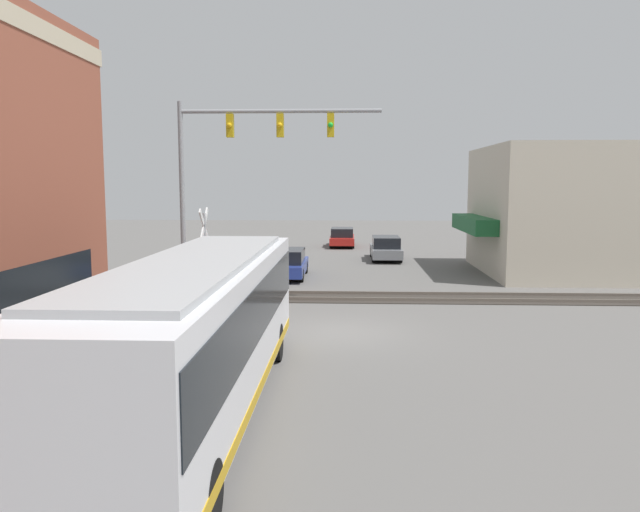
{
  "coord_description": "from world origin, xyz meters",
  "views": [
    {
      "loc": [
        -19.68,
        -0.27,
        4.77
      ],
      "look_at": [
        3.57,
        0.79,
        2.04
      ],
      "focal_mm": 35.0,
      "sensor_mm": 36.0,
      "label": 1
    }
  ],
  "objects_px": {
    "parked_car_red": "(342,238)",
    "city_bus": "(198,328)",
    "parked_car_grey": "(386,249)",
    "pedestrian_at_crossing": "(212,280)",
    "crossing_signal": "(204,246)",
    "parked_car_blue": "(288,264)"
  },
  "relations": [
    {
      "from": "city_bus",
      "to": "crossing_signal",
      "type": "bearing_deg",
      "value": 12.42
    },
    {
      "from": "pedestrian_at_crossing",
      "to": "parked_car_blue",
      "type": "bearing_deg",
      "value": -22.04
    },
    {
      "from": "crossing_signal",
      "to": "pedestrian_at_crossing",
      "type": "distance_m",
      "value": 1.71
    },
    {
      "from": "crossing_signal",
      "to": "pedestrian_at_crossing",
      "type": "relative_size",
      "value": 2.3
    },
    {
      "from": "city_bus",
      "to": "parked_car_blue",
      "type": "bearing_deg",
      "value": 0.0
    },
    {
      "from": "crossing_signal",
      "to": "parked_car_red",
      "type": "distance_m",
      "value": 23.38
    },
    {
      "from": "city_bus",
      "to": "pedestrian_at_crossing",
      "type": "bearing_deg",
      "value": 11.31
    },
    {
      "from": "pedestrian_at_crossing",
      "to": "crossing_signal",
      "type": "bearing_deg",
      "value": 176.43
    },
    {
      "from": "pedestrian_at_crossing",
      "to": "parked_car_red",
      "type": "bearing_deg",
      "value": -13.17
    },
    {
      "from": "crossing_signal",
      "to": "pedestrian_at_crossing",
      "type": "height_order",
      "value": "crossing_signal"
    },
    {
      "from": "crossing_signal",
      "to": "parked_car_red",
      "type": "relative_size",
      "value": 0.83
    },
    {
      "from": "parked_car_blue",
      "to": "parked_car_grey",
      "type": "bearing_deg",
      "value": -35.46
    },
    {
      "from": "parked_car_grey",
      "to": "parked_car_red",
      "type": "bearing_deg",
      "value": 19.16
    },
    {
      "from": "parked_car_blue",
      "to": "city_bus",
      "type": "bearing_deg",
      "value": 180.0
    },
    {
      "from": "city_bus",
      "to": "pedestrian_at_crossing",
      "type": "xyz_separation_m",
      "value": [
        12.57,
        2.51,
        -0.97
      ]
    },
    {
      "from": "parked_car_blue",
      "to": "parked_car_red",
      "type": "relative_size",
      "value": 1.04
    },
    {
      "from": "crossing_signal",
      "to": "parked_car_grey",
      "type": "bearing_deg",
      "value": -28.48
    },
    {
      "from": "city_bus",
      "to": "parked_car_grey",
      "type": "xyz_separation_m",
      "value": [
        26.35,
        -5.4,
        -1.12
      ]
    },
    {
      "from": "parked_car_red",
      "to": "city_bus",
      "type": "bearing_deg",
      "value": 175.68
    },
    {
      "from": "parked_car_grey",
      "to": "crossing_signal",
      "type": "bearing_deg",
      "value": 151.52
    },
    {
      "from": "city_bus",
      "to": "crossing_signal",
      "type": "xyz_separation_m",
      "value": [
        11.66,
        2.57,
        0.49
      ]
    },
    {
      "from": "city_bus",
      "to": "crossing_signal",
      "type": "height_order",
      "value": "crossing_signal"
    }
  ]
}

